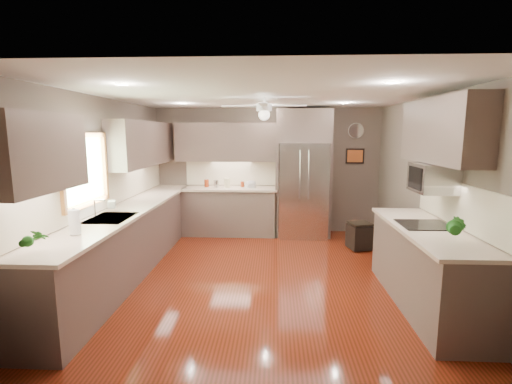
# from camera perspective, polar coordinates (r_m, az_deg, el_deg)

# --- Properties ---
(floor) EXTENTS (5.00, 5.00, 0.00)m
(floor) POSITION_cam_1_polar(r_m,az_deg,el_deg) (5.39, 1.09, -12.78)
(floor) COLOR #4B1A0A
(floor) RESTS_ON ground
(ceiling) EXTENTS (5.00, 5.00, 0.00)m
(ceiling) POSITION_cam_1_polar(r_m,az_deg,el_deg) (5.03, 1.18, 14.71)
(ceiling) COLOR white
(ceiling) RESTS_ON ground
(wall_back) EXTENTS (4.50, 0.00, 4.50)m
(wall_back) POSITION_cam_1_polar(r_m,az_deg,el_deg) (7.54, 1.71, 3.32)
(wall_back) COLOR brown
(wall_back) RESTS_ON ground
(wall_front) EXTENTS (4.50, 0.00, 4.50)m
(wall_front) POSITION_cam_1_polar(r_m,az_deg,el_deg) (2.62, -0.55, -7.75)
(wall_front) COLOR brown
(wall_front) RESTS_ON ground
(wall_left) EXTENTS (0.00, 5.00, 5.00)m
(wall_left) POSITION_cam_1_polar(r_m,az_deg,el_deg) (5.60, -22.55, 0.61)
(wall_left) COLOR brown
(wall_left) RESTS_ON ground
(wall_right) EXTENTS (0.00, 5.00, 5.00)m
(wall_right) POSITION_cam_1_polar(r_m,az_deg,el_deg) (5.48, 25.38, 0.25)
(wall_right) COLOR brown
(wall_right) RESTS_ON ground
(canister_a) EXTENTS (0.11, 0.11, 0.14)m
(canister_a) POSITION_cam_1_polar(r_m,az_deg,el_deg) (7.41, -7.61, 1.36)
(canister_a) COLOR maroon
(canister_a) RESTS_ON back_run
(canister_b) EXTENTS (0.13, 0.13, 0.15)m
(canister_b) POSITION_cam_1_polar(r_m,az_deg,el_deg) (7.35, -6.13, 1.24)
(canister_b) COLOR silver
(canister_b) RESTS_ON back_run
(canister_c) EXTENTS (0.14, 0.14, 0.19)m
(canister_c) POSITION_cam_1_polar(r_m,az_deg,el_deg) (7.32, -4.46, 1.40)
(canister_c) COLOR beige
(canister_c) RESTS_ON back_run
(canister_d) EXTENTS (0.09, 0.09, 0.11)m
(canister_d) POSITION_cam_1_polar(r_m,az_deg,el_deg) (7.35, -2.12, 1.20)
(canister_d) COLOR maroon
(canister_d) RESTS_ON back_run
(soap_bottle) EXTENTS (0.12, 0.12, 0.21)m
(soap_bottle) POSITION_cam_1_polar(r_m,az_deg,el_deg) (5.44, -21.20, -1.72)
(soap_bottle) COLOR white
(soap_bottle) RESTS_ON left_run
(potted_plant_left) EXTENTS (0.17, 0.11, 0.31)m
(potted_plant_left) POSITION_cam_1_polar(r_m,az_deg,el_deg) (3.79, -31.08, -6.15)
(potted_plant_left) COLOR #20621C
(potted_plant_left) RESTS_ON left_run
(potted_plant_right) EXTENTS (0.23, 0.21, 0.34)m
(potted_plant_right) POSITION_cam_1_polar(r_m,az_deg,el_deg) (4.09, 28.56, -4.72)
(potted_plant_right) COLOR #20621C
(potted_plant_right) RESTS_ON right_run
(bowl) EXTENTS (0.30, 0.30, 0.06)m
(bowl) POSITION_cam_1_polar(r_m,az_deg,el_deg) (7.25, -0.85, 0.86)
(bowl) COLOR beige
(bowl) RESTS_ON back_run
(left_run) EXTENTS (0.65, 4.70, 1.45)m
(left_run) POSITION_cam_1_polar(r_m,az_deg,el_deg) (5.77, -18.78, -6.72)
(left_run) COLOR brown
(left_run) RESTS_ON ground
(back_run) EXTENTS (1.85, 0.65, 1.45)m
(back_run) POSITION_cam_1_polar(r_m,az_deg,el_deg) (7.42, -3.98, -2.78)
(back_run) COLOR brown
(back_run) RESTS_ON ground
(uppers) EXTENTS (4.50, 4.70, 0.95)m
(uppers) POSITION_cam_1_polar(r_m,az_deg,el_deg) (5.78, -6.06, 7.70)
(uppers) COLOR brown
(uppers) RESTS_ON wall_left
(window) EXTENTS (0.05, 1.12, 0.92)m
(window) POSITION_cam_1_polar(r_m,az_deg,el_deg) (5.11, -24.84, 3.11)
(window) COLOR #BFF2B2
(window) RESTS_ON wall_left
(sink) EXTENTS (0.50, 0.70, 0.32)m
(sink) POSITION_cam_1_polar(r_m,az_deg,el_deg) (5.08, -21.47, -4.07)
(sink) COLOR silver
(sink) RESTS_ON left_run
(refrigerator) EXTENTS (1.06, 0.75, 2.45)m
(refrigerator) POSITION_cam_1_polar(r_m,az_deg,el_deg) (7.23, 7.22, 2.51)
(refrigerator) COLOR silver
(refrigerator) RESTS_ON ground
(right_run) EXTENTS (0.70, 2.20, 1.45)m
(right_run) POSITION_cam_1_polar(r_m,az_deg,el_deg) (4.81, 24.82, -10.24)
(right_run) COLOR brown
(right_run) RESTS_ON ground
(microwave) EXTENTS (0.43, 0.55, 0.34)m
(microwave) POSITION_cam_1_polar(r_m,az_deg,el_deg) (4.86, 25.57, 1.96)
(microwave) COLOR silver
(microwave) RESTS_ON wall_right
(ceiling_fan) EXTENTS (1.18, 1.18, 0.32)m
(ceiling_fan) POSITION_cam_1_polar(r_m,az_deg,el_deg) (5.31, 1.27, 12.59)
(ceiling_fan) COLOR white
(ceiling_fan) RESTS_ON ceiling
(recessed_lights) EXTENTS (2.84, 3.14, 0.01)m
(recessed_lights) POSITION_cam_1_polar(r_m,az_deg,el_deg) (5.43, 0.87, 14.23)
(recessed_lights) COLOR white
(recessed_lights) RESTS_ON ceiling
(wall_clock) EXTENTS (0.30, 0.03, 0.30)m
(wall_clock) POSITION_cam_1_polar(r_m,az_deg,el_deg) (7.65, 15.13, 9.10)
(wall_clock) COLOR white
(wall_clock) RESTS_ON wall_back
(framed_print) EXTENTS (0.36, 0.03, 0.30)m
(framed_print) POSITION_cam_1_polar(r_m,az_deg,el_deg) (7.66, 14.98, 5.36)
(framed_print) COLOR black
(framed_print) RESTS_ON wall_back
(stool) EXTENTS (0.45, 0.45, 0.45)m
(stool) POSITION_cam_1_polar(r_m,az_deg,el_deg) (6.72, 15.67, -6.51)
(stool) COLOR black
(stool) RESTS_ON ground
(paper_towel) EXTENTS (0.11, 0.11, 0.28)m
(paper_towel) POSITION_cam_1_polar(r_m,az_deg,el_deg) (4.35, -26.14, -4.16)
(paper_towel) COLOR white
(paper_towel) RESTS_ON left_run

